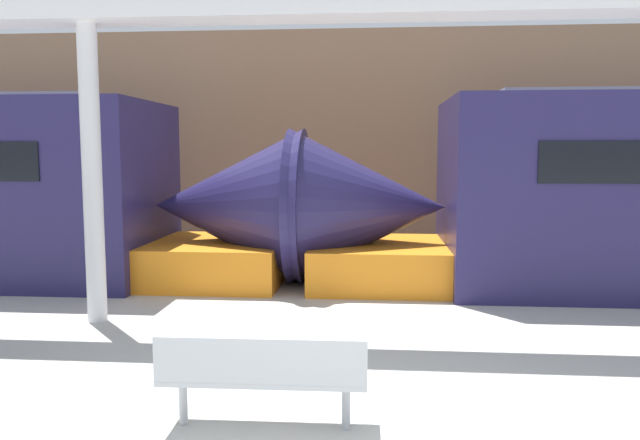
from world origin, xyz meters
name	(u,v)px	position (x,y,z in m)	size (l,w,h in m)	color
station_wall	(363,140)	(0.00, 10.37, 2.50)	(56.00, 0.20, 5.00)	#937051
bench_near	(262,373)	(-0.64, 0.68, 0.48)	(1.68, 0.47, 0.80)	#ADB2B7
support_column_near	(92,176)	(-3.40, 3.73, 1.93)	(0.25, 0.25, 3.86)	silver
canopy_beam	(86,12)	(-3.40, 3.73, 4.00)	(28.00, 0.60, 0.28)	silver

